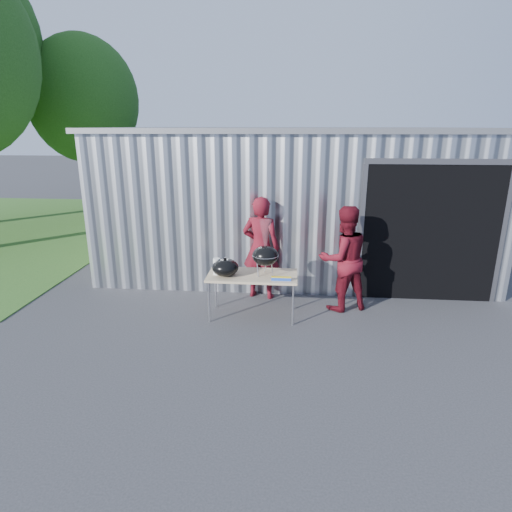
# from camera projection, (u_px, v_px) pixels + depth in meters

# --- Properties ---
(ground) EXTENTS (80.00, 80.00, 0.00)m
(ground) POSITION_uv_depth(u_px,v_px,m) (238.00, 333.00, 6.76)
(ground) COLOR #313133
(building) EXTENTS (8.20, 6.20, 3.10)m
(building) POSITION_uv_depth(u_px,v_px,m) (298.00, 193.00, 10.60)
(building) COLOR silver
(building) RESTS_ON ground
(tree_far) EXTENTS (3.70, 3.70, 6.13)m
(tree_far) POSITION_uv_depth(u_px,v_px,m) (84.00, 100.00, 14.73)
(tree_far) COLOR #442D19
(tree_far) RESTS_ON ground
(folding_table) EXTENTS (1.50, 0.75, 0.75)m
(folding_table) POSITION_uv_depth(u_px,v_px,m) (252.00, 277.00, 7.18)
(folding_table) COLOR tan
(folding_table) RESTS_ON ground
(kettle_grill) EXTENTS (0.44, 0.44, 0.94)m
(kettle_grill) POSITION_uv_depth(u_px,v_px,m) (265.00, 251.00, 7.01)
(kettle_grill) COLOR black
(kettle_grill) RESTS_ON folding_table
(grill_lid) EXTENTS (0.44, 0.44, 0.32)m
(grill_lid) POSITION_uv_depth(u_px,v_px,m) (225.00, 267.00, 7.07)
(grill_lid) COLOR black
(grill_lid) RESTS_ON folding_table
(paper_towels) EXTENTS (0.12, 0.12, 0.28)m
(paper_towels) POSITION_uv_depth(u_px,v_px,m) (217.00, 266.00, 7.13)
(paper_towels) COLOR white
(paper_towels) RESTS_ON folding_table
(white_tub) EXTENTS (0.20, 0.15, 0.10)m
(white_tub) POSITION_uv_depth(u_px,v_px,m) (222.00, 266.00, 7.41)
(white_tub) COLOR white
(white_tub) RESTS_ON folding_table
(foil_box) EXTENTS (0.32, 0.06, 0.06)m
(foil_box) POSITION_uv_depth(u_px,v_px,m) (281.00, 279.00, 6.88)
(foil_box) COLOR #1C45B8
(foil_box) RESTS_ON folding_table
(person_cook) EXTENTS (0.78, 0.58, 1.93)m
(person_cook) POSITION_uv_depth(u_px,v_px,m) (261.00, 248.00, 7.94)
(person_cook) COLOR #5C0E19
(person_cook) RESTS_ON ground
(person_bystander) EXTENTS (1.09, 0.98, 1.85)m
(person_bystander) POSITION_uv_depth(u_px,v_px,m) (343.00, 259.00, 7.42)
(person_bystander) COLOR #5C0E19
(person_bystander) RESTS_ON ground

